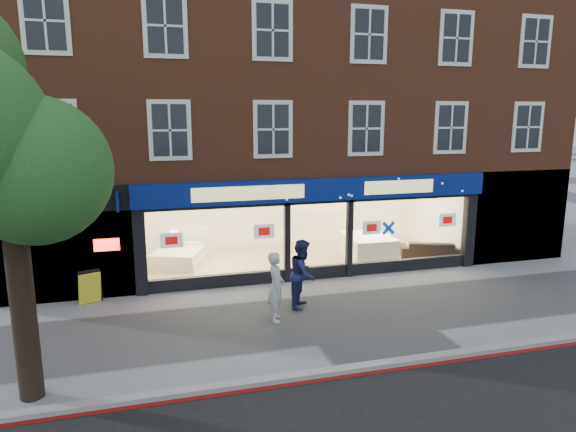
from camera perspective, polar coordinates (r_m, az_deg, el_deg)
name	(u,v)px	position (r m, az deg, el deg)	size (l,w,h in m)	color
ground	(355,313)	(14.13, 7.42, -10.67)	(120.00, 120.00, 0.00)	gray
kerb_line	(412,367)	(11.60, 13.56, -16.04)	(60.00, 0.10, 0.01)	#8C0A07
kerb_stone	(407,361)	(11.73, 13.09, -15.39)	(60.00, 0.25, 0.12)	gray
showroom_floor	(299,259)	(18.79, 1.22, -4.77)	(11.00, 4.50, 0.10)	tan
building	(286,75)	(19.70, -0.19, 15.45)	(19.00, 8.26, 10.30)	brown
street_tree	(0,134)	(10.12, -29.38, 7.96)	(4.00, 3.20, 6.60)	black
display_bed	(179,255)	(18.25, -11.97, -4.31)	(2.24, 2.45, 1.12)	beige
bedside_table	(175,254)	(18.63, -12.49, -4.15)	(0.45, 0.45, 0.55)	brown
mattress_stack	(368,246)	(18.99, 8.85, -3.34)	(1.64, 2.05, 0.79)	white
sofa	(430,249)	(19.40, 15.48, -3.58)	(2.10, 0.82, 0.61)	black
a_board	(90,287)	(15.60, -21.12, -7.39)	(0.61, 0.39, 0.93)	yellow
pedestrian_grey	(276,286)	(13.29, -1.34, -7.84)	(0.66, 0.43, 1.82)	#B4B8BC
pedestrian_blue	(303,273)	(14.18, 1.67, -6.40)	(0.93, 0.72, 1.91)	#1A1D49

